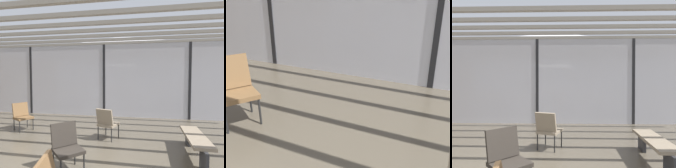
# 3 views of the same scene
# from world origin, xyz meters

# --- Properties ---
(lounge_chair_1) EXTENTS (0.69, 0.68, 0.87)m
(lounge_chair_1) POSITION_xyz_m (-2.19, 2.78, 0.49)
(lounge_chair_1) COLOR brown
(lounge_chair_1) RESTS_ON ground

